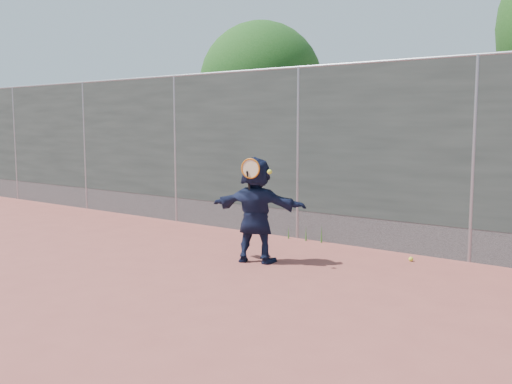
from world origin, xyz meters
The scene contains 7 objects.
ground centered at (0.00, 0.00, 0.00)m, with size 80.00×80.00×0.00m, color #9E4C42.
player centered at (0.46, 1.64, 0.78)m, with size 1.45×0.46×1.56m, color #141B37.
ball_ground centered at (2.30, 3.02, 0.03)m, with size 0.07×0.07×0.07m, color yellow.
fence centered at (0.00, 3.50, 1.58)m, with size 20.00×0.06×3.03m.
swing_action centered at (0.54, 1.44, 1.38)m, with size 0.50×0.13×0.51m.
tree_left centered at (-2.85, 6.55, 2.94)m, with size 3.15×3.00×4.53m.
weed_clump centered at (0.29, 3.38, 0.13)m, with size 0.68×0.07×0.30m.
Camera 1 is at (5.38, -4.99, 2.02)m, focal length 40.00 mm.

